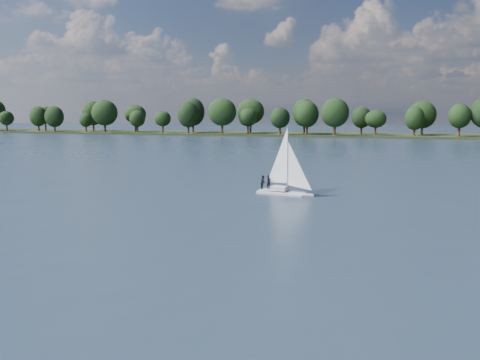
{
  "coord_description": "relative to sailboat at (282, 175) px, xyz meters",
  "views": [
    {
      "loc": [
        15.7,
        -12.16,
        9.08
      ],
      "look_at": [
        -1.01,
        37.98,
        2.5
      ],
      "focal_mm": 40.0,
      "sensor_mm": 36.0,
      "label": 1
    }
  ],
  "objects": [
    {
      "name": "far_shore",
      "position": [
        -1.34,
        166.05,
        -2.26
      ],
      "size": [
        660.0,
        40.0,
        1.5
      ],
      "primitive_type": "cube",
      "color": "black",
      "rests_on": "ground"
    },
    {
      "name": "sailboat",
      "position": [
        0.0,
        0.0,
        0.0
      ],
      "size": [
        6.37,
        2.96,
        8.09
      ],
      "rotation": [
        0.0,
        0.0,
        -0.21
      ],
      "color": "silver",
      "rests_on": "ground"
    },
    {
      "name": "ground",
      "position": [
        -1.34,
        54.05,
        -2.26
      ],
      "size": [
        700.0,
        700.0,
        0.0
      ],
      "primitive_type": "plane",
      "color": "#233342",
      "rests_on": "ground"
    },
    {
      "name": "treeline",
      "position": [
        -8.86,
        162.52,
        5.78
      ],
      "size": [
        562.05,
        74.58,
        18.19
      ],
      "color": "black",
      "rests_on": "ground"
    },
    {
      "name": "pontoon",
      "position": [
        -170.28,
        143.25,
        -2.26
      ],
      "size": [
        4.02,
        2.05,
        0.5
      ],
      "primitive_type": "cube",
      "rotation": [
        0.0,
        0.0,
        0.01
      ],
      "color": "#515456",
      "rests_on": "ground"
    }
  ]
}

